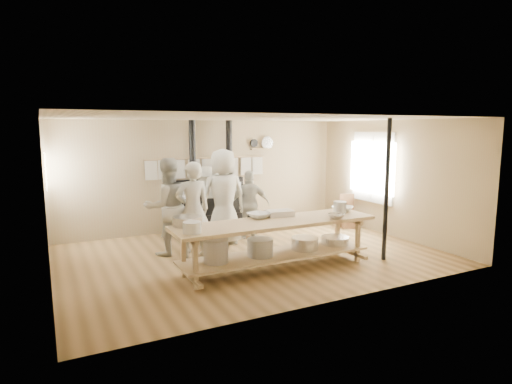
% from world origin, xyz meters
% --- Properties ---
extents(ground, '(7.00, 7.00, 0.00)m').
position_xyz_m(ground, '(0.00, 0.00, 0.00)').
color(ground, brown).
rests_on(ground, ground).
extents(room_shell, '(7.00, 7.00, 7.00)m').
position_xyz_m(room_shell, '(0.00, 0.00, 1.62)').
color(room_shell, tan).
rests_on(room_shell, ground).
extents(window_right, '(0.09, 1.50, 1.65)m').
position_xyz_m(window_right, '(3.47, 0.60, 1.50)').
color(window_right, beige).
rests_on(window_right, ground).
extents(left_opening, '(0.00, 0.90, 0.90)m').
position_xyz_m(left_opening, '(-3.45, 2.00, 1.60)').
color(left_opening, white).
rests_on(left_opening, ground).
extents(stove, '(1.90, 0.75, 2.60)m').
position_xyz_m(stove, '(-0.01, 2.12, 0.52)').
color(stove, black).
rests_on(stove, ground).
extents(towel_rail, '(3.00, 0.04, 0.47)m').
position_xyz_m(towel_rail, '(-0.00, 2.40, 1.55)').
color(towel_rail, tan).
rests_on(towel_rail, ground).
extents(back_wall_shelf, '(0.63, 0.14, 0.32)m').
position_xyz_m(back_wall_shelf, '(1.46, 2.43, 2.00)').
color(back_wall_shelf, tan).
rests_on(back_wall_shelf, ground).
extents(prep_table, '(3.60, 0.90, 0.85)m').
position_xyz_m(prep_table, '(-0.01, -0.90, 0.52)').
color(prep_table, tan).
rests_on(prep_table, ground).
extents(support_post, '(0.08, 0.08, 2.60)m').
position_xyz_m(support_post, '(2.05, -1.35, 1.30)').
color(support_post, black).
rests_on(support_post, ground).
extents(cook_far_left, '(0.67, 0.45, 1.81)m').
position_xyz_m(cook_far_left, '(-1.04, 0.44, 0.90)').
color(cook_far_left, '#B7B6A2').
rests_on(cook_far_left, ground).
extents(cook_left, '(0.98, 0.81, 1.87)m').
position_xyz_m(cook_left, '(-1.42, 0.80, 0.93)').
color(cook_left, '#B7B6A2').
rests_on(cook_left, ground).
extents(cook_center, '(1.00, 0.68, 2.00)m').
position_xyz_m(cook_center, '(-0.19, 0.99, 1.00)').
color(cook_center, '#B7B6A2').
rests_on(cook_center, ground).
extents(cook_right, '(0.95, 0.63, 1.51)m').
position_xyz_m(cook_right, '(0.52, 1.19, 0.75)').
color(cook_right, '#B7B6A2').
rests_on(cook_right, ground).
extents(cook_by_window, '(1.13, 1.13, 1.57)m').
position_xyz_m(cook_by_window, '(-0.22, 1.90, 0.79)').
color(cook_by_window, '#B7B6A2').
rests_on(cook_by_window, ground).
extents(chair, '(0.48, 0.48, 0.81)m').
position_xyz_m(chair, '(3.16, 1.06, 0.24)').
color(chair, brown).
rests_on(chair, ground).
extents(bowl_white_a, '(0.48, 0.48, 0.10)m').
position_xyz_m(bowl_white_a, '(-0.16, -0.57, 0.90)').
color(bowl_white_a, white).
rests_on(bowl_white_a, prep_table).
extents(bowl_steel_a, '(0.38, 0.38, 0.09)m').
position_xyz_m(bowl_steel_a, '(0.15, -0.57, 0.89)').
color(bowl_steel_a, silver).
rests_on(bowl_steel_a, prep_table).
extents(bowl_white_b, '(0.56, 0.56, 0.10)m').
position_xyz_m(bowl_white_b, '(1.55, -0.73, 0.90)').
color(bowl_white_b, white).
rests_on(bowl_white_b, prep_table).
extents(bowl_steel_b, '(0.36, 0.36, 0.09)m').
position_xyz_m(bowl_steel_b, '(1.02, -1.23, 0.89)').
color(bowl_steel_b, silver).
rests_on(bowl_steel_b, prep_table).
extents(roasting_pan, '(0.50, 0.36, 0.10)m').
position_xyz_m(roasting_pan, '(0.26, -0.57, 0.90)').
color(roasting_pan, '#B2B2B7').
rests_on(roasting_pan, prep_table).
extents(mixing_bowl_large, '(0.58, 0.58, 0.15)m').
position_xyz_m(mixing_bowl_large, '(-1.46, -0.57, 0.93)').
color(mixing_bowl_large, silver).
rests_on(mixing_bowl_large, prep_table).
extents(bucket_galv, '(0.31, 0.31, 0.22)m').
position_xyz_m(bucket_galv, '(1.40, -0.85, 0.96)').
color(bucket_galv, gray).
rests_on(bucket_galv, prep_table).
extents(deep_bowl_enamel, '(0.30, 0.30, 0.17)m').
position_xyz_m(deep_bowl_enamel, '(-1.55, -1.08, 0.94)').
color(deep_bowl_enamel, white).
rests_on(deep_bowl_enamel, prep_table).
extents(pitcher, '(0.14, 0.14, 0.19)m').
position_xyz_m(pitcher, '(1.52, -0.74, 0.94)').
color(pitcher, white).
rests_on(pitcher, prep_table).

